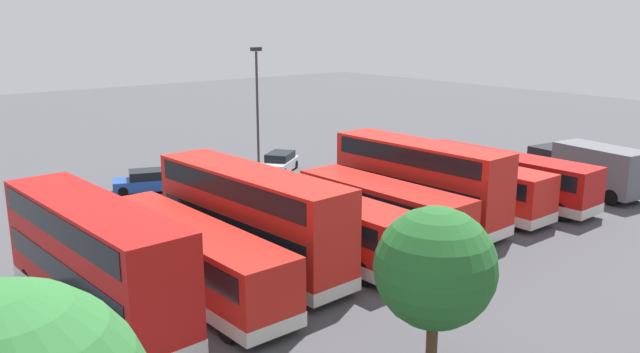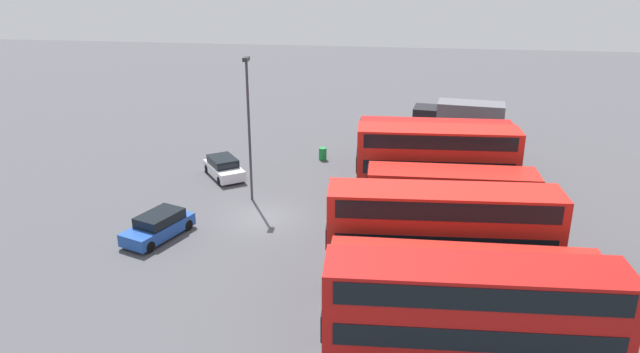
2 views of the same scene
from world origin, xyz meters
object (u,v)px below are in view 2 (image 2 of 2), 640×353
lamp_post_tall (249,121)px  bus_single_deck_near_end (435,139)px  bus_single_deck_fourth (451,191)px  bus_single_deck_fifth (455,216)px  box_truck_blue (460,119)px  bus_single_deck_second (437,153)px  waste_bin_yellow (323,154)px  bus_double_decker_sixth (442,230)px  car_small_green (224,168)px  car_hatchback_silver (159,226)px  bus_double_decker_third (437,159)px  bus_single_deck_seventh (463,282)px  bus_double_decker_far_end (472,316)px

lamp_post_tall → bus_single_deck_near_end: bearing=129.6°
bus_single_deck_fourth → bus_single_deck_fifth: same height
bus_single_deck_fourth → box_truck_blue: bearing=173.8°
bus_single_deck_second → waste_bin_yellow: 8.88m
bus_single_deck_second → bus_single_deck_fifth: 11.03m
box_truck_blue → lamp_post_tall: size_ratio=0.84×
box_truck_blue → waste_bin_yellow: box_truck_blue is taller
bus_double_decker_sixth → car_small_green: size_ratio=2.67×
box_truck_blue → lamp_post_tall: bearing=-42.5°
bus_single_deck_second → waste_bin_yellow: bearing=-103.1°
bus_single_deck_fourth → car_hatchback_silver: bearing=-72.5°
bus_double_decker_third → bus_single_deck_seventh: bearing=2.4°
bus_double_decker_sixth → bus_double_decker_far_end: size_ratio=1.01×
bus_single_deck_fifth → bus_double_decker_far_end: size_ratio=0.90×
bus_double_decker_sixth → waste_bin_yellow: size_ratio=11.95×
bus_double_decker_far_end → box_truck_blue: 31.22m
bus_single_deck_second → bus_double_decker_far_end: 21.98m
bus_single_deck_fourth → bus_double_decker_far_end: 14.56m
bus_single_deck_fifth → car_hatchback_silver: bearing=-84.5°
bus_single_deck_near_end → bus_single_deck_seventh: same height
car_hatchback_silver → waste_bin_yellow: (-14.60, 7.36, -0.23)m
bus_single_deck_second → car_small_green: (2.71, -15.07, -0.92)m
bus_double_decker_sixth → waste_bin_yellow: (-16.63, -8.09, -1.97)m
bus_single_deck_second → bus_single_deck_near_end: bearing=-179.3°
bus_single_deck_fourth → bus_single_deck_fifth: 3.60m
waste_bin_yellow → car_small_green: bearing=-54.0°
bus_single_deck_near_end → bus_double_decker_sixth: bus_double_decker_sixth is taller
lamp_post_tall → bus_double_decker_far_end: bearing=38.6°
bus_single_deck_fifth → car_small_green: (-8.31, -15.51, -0.92)m
bus_double_decker_third → lamp_post_tall: lamp_post_tall is taller
bus_double_decker_sixth → bus_single_deck_fourth: bearing=172.4°
bus_single_deck_near_end → bus_double_decker_far_end: bearing=0.6°
bus_single_deck_near_end → bus_single_deck_fifth: bearing=1.9°
box_truck_blue → car_small_green: size_ratio=1.82×
bus_single_deck_seventh → bus_double_decker_far_end: (3.88, -0.06, 0.83)m
bus_single_deck_second → car_hatchback_silver: bearing=-51.7°
bus_single_deck_seventh → box_truck_blue: bearing=175.8°
bus_double_decker_sixth → lamp_post_tall: (-8.12, -11.60, 2.87)m
waste_bin_yellow → bus_single_deck_second: bearing=76.9°
car_hatchback_silver → waste_bin_yellow: bearing=153.2°
bus_single_deck_second → lamp_post_tall: size_ratio=1.10×
bus_single_deck_second → car_small_green: size_ratio=2.39×
lamp_post_tall → bus_double_decker_third: bearing=102.5°
bus_double_decker_third → lamp_post_tall: size_ratio=1.14×
box_truck_blue → bus_single_deck_fifth: bearing=-5.2°
bus_single_deck_fifth → bus_single_deck_seventh: size_ratio=0.86×
bus_single_deck_near_end → car_small_green: 16.27m
car_small_green → bus_double_decker_far_end: bearing=38.5°
bus_single_deck_seventh → car_small_green: bearing=-135.0°
bus_single_deck_fifth → box_truck_blue: size_ratio=1.31×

